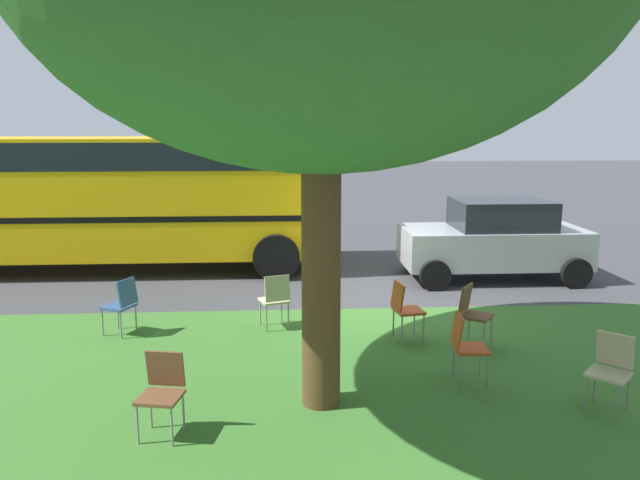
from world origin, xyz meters
The scene contains 11 objects.
ground centered at (0.00, 0.00, 0.00)m, with size 80.00×80.00×0.00m, color #424247.
grass_verge centered at (0.00, 3.20, 0.00)m, with size 48.00×6.00×0.01m, color #3D752D.
chair_0 centered at (1.70, 1.16, 0.52)m, with size 0.53×0.53×0.88m.
chair_1 centered at (-0.22, 1.76, 0.52)m, with size 0.49×0.48×0.88m.
chair_2 centered at (-2.10, 4.17, 0.52)m, with size 0.59×0.59×0.88m.
chair_3 centered at (4.03, 1.29, 0.52)m, with size 0.55×0.55×0.88m.
chair_4 centered at (-1.17, 2.02, 0.52)m, with size 0.58×0.58×0.88m.
chair_5 centered at (-0.68, 3.34, 0.52)m, with size 0.45×0.45×0.88m.
chair_6 centered at (2.83, 4.44, 0.52)m, with size 0.49×0.49×0.88m.
parked_car centered at (-2.80, -1.78, 0.84)m, with size 3.70×1.92×1.65m.
school_bus centered at (5.71, -3.14, 1.76)m, with size 10.40×2.80×2.88m.
Camera 1 is at (1.56, 10.50, 3.22)m, focal length 34.65 mm.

